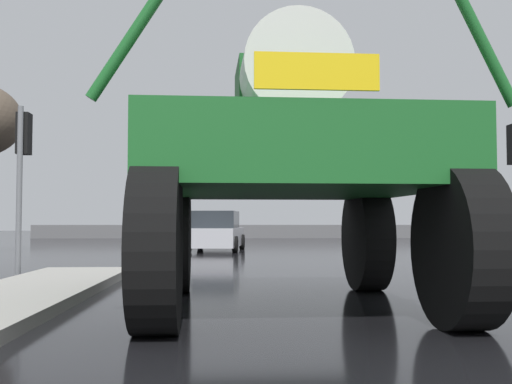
{
  "coord_description": "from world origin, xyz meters",
  "views": [
    {
      "loc": [
        -1.17,
        -0.76,
        1.11
      ],
      "look_at": [
        -0.65,
        10.09,
        1.64
      ],
      "focal_mm": 43.12,
      "sensor_mm": 36.0,
      "label": 1
    }
  ],
  "objects": [
    {
      "name": "oversize_sprayer",
      "position": [
        -0.37,
        7.27,
        1.79
      ],
      "size": [
        4.4,
        5.52,
        4.27
      ],
      "rotation": [
        0.0,
        0.0,
        1.6
      ],
      "color": "black",
      "rests_on": "ground"
    },
    {
      "name": "roadside_barrier",
      "position": [
        0.0,
        41.19,
        0.45
      ],
      "size": [
        28.55,
        0.24,
        0.9
      ],
      "primitive_type": "cube",
      "color": "#59595B",
      "rests_on": "ground"
    },
    {
      "name": "ground_plane",
      "position": [
        0.0,
        18.0,
        0.0
      ],
      "size": [
        120.0,
        120.0,
        0.0
      ],
      "primitive_type": "plane",
      "color": "black"
    },
    {
      "name": "traffic_signal_near_left",
      "position": [
        -5.25,
        11.69,
        2.48
      ],
      "size": [
        0.24,
        0.54,
        3.4
      ],
      "color": "slate",
      "rests_on": "ground"
    },
    {
      "name": "sedan_ahead",
      "position": [
        -1.55,
        22.76,
        0.71
      ],
      "size": [
        2.25,
        4.27,
        1.52
      ],
      "rotation": [
        0.0,
        0.0,
        1.45
      ],
      "color": "#B7B7BF",
      "rests_on": "ground"
    }
  ]
}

